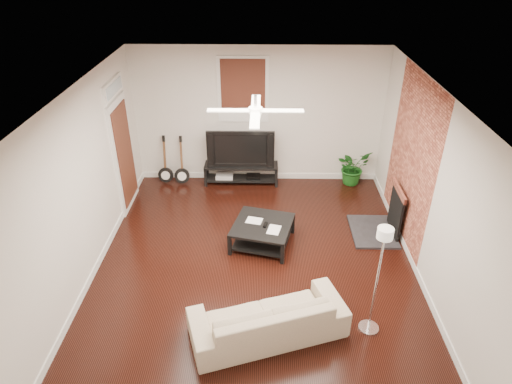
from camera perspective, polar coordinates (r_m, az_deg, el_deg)
room at (r=6.38m, az=-0.07°, el=0.14°), size 5.01×6.01×2.81m
brick_accent at (r=7.64m, az=19.13°, el=3.71°), size 0.02×2.20×2.80m
fireplace at (r=8.00m, az=16.06°, el=-2.27°), size 0.80×1.10×0.92m
window_back at (r=8.90m, az=-1.66°, el=12.87°), size 1.00×0.06×1.30m
door_left at (r=8.54m, az=-16.64°, el=5.79°), size 0.08×1.00×2.50m
tv_stand at (r=9.40m, az=-1.88°, el=2.36°), size 1.52×0.41×0.43m
tv at (r=9.15m, az=-1.94°, el=5.77°), size 1.36×0.18×0.78m
coffee_table at (r=7.57m, az=0.83°, el=-5.32°), size 1.13×1.13×0.39m
sofa at (r=6.00m, az=1.54°, el=-15.61°), size 2.15×1.37×0.59m
floor_lamp at (r=5.88m, az=15.12°, el=-10.99°), size 0.34×0.34×1.64m
potted_plant at (r=9.53m, az=12.21°, el=3.13°), size 0.87×0.85×0.74m
guitar_left at (r=9.45m, az=-11.62°, el=3.90°), size 0.32×0.23×1.02m
guitar_right at (r=9.35m, az=-9.56°, el=3.83°), size 0.33×0.24×1.02m
ceiling_fan at (r=5.87m, az=-0.07°, el=10.34°), size 1.24×1.24×0.32m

